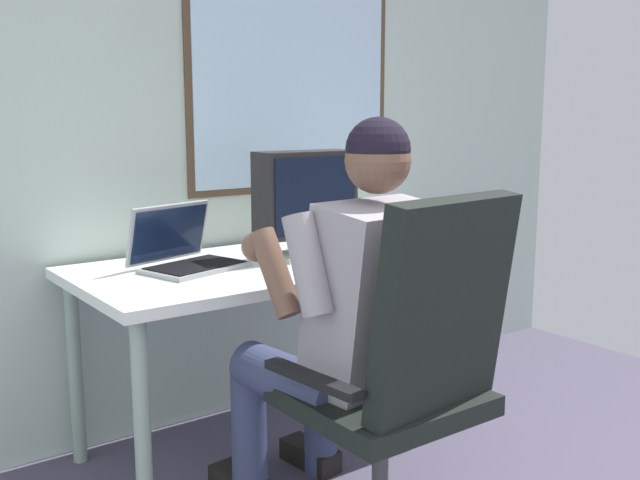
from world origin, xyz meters
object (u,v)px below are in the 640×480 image
at_px(desk, 286,277).
at_px(person_seated, 348,317).
at_px(office_chair, 413,361).
at_px(laptop, 183,251).
at_px(desk_speaker, 360,219).
at_px(crt_monitor, 306,197).
at_px(coffee_mug, 397,242).
at_px(wine_glass, 430,223).

bearing_deg(desk, person_seated, -106.30).
distance_m(office_chair, laptop, 1.00).
relative_size(person_seated, desk_speaker, 7.12).
distance_m(office_chair, crt_monitor, 0.96).
bearing_deg(laptop, coffee_mug, -18.92).
bearing_deg(wine_glass, person_seated, -150.87).
xyz_separation_m(laptop, desk_speaker, (0.89, 0.08, 0.03)).
height_order(person_seated, crt_monitor, person_seated).
bearing_deg(laptop, person_seated, -72.78).
bearing_deg(desk, coffee_mug, -25.11).
bearing_deg(crt_monitor, desk_speaker, 22.80).
xyz_separation_m(desk, crt_monitor, (0.09, -0.01, 0.30)).
xyz_separation_m(person_seated, desk_speaker, (0.68, 0.77, 0.15)).
bearing_deg(desk, crt_monitor, -5.16).
height_order(crt_monitor, laptop, crt_monitor).
relative_size(office_chair, person_seated, 0.84).
height_order(person_seated, coffee_mug, person_seated).
height_order(laptop, wine_glass, laptop).
height_order(wine_glass, desk_speaker, desk_speaker).
height_order(office_chair, wine_glass, office_chair).
height_order(office_chair, crt_monitor, crt_monitor).
height_order(wine_glass, coffee_mug, wine_glass).
height_order(desk, crt_monitor, crt_monitor).
bearing_deg(coffee_mug, office_chair, -129.13).
xyz_separation_m(desk, wine_glass, (0.60, -0.17, 0.18)).
distance_m(person_seated, laptop, 0.73).
relative_size(laptop, desk_speaker, 2.30).
bearing_deg(desk_speaker, desk, -161.81).
bearing_deg(wine_glass, crt_monitor, 162.52).
relative_size(office_chair, desk_speaker, 6.00).
relative_size(office_chair, wine_glass, 7.14).
relative_size(desk_speaker, coffee_mug, 1.86).
relative_size(desk, office_chair, 1.47).
relative_size(crt_monitor, wine_glass, 2.70).
relative_size(desk, coffee_mug, 16.42).
xyz_separation_m(desk, person_seated, (-0.18, -0.60, 0.01)).
bearing_deg(desk, wine_glass, -15.71).
relative_size(crt_monitor, desk_speaker, 2.27).
distance_m(office_chair, wine_glass, 1.05).
relative_size(wine_glass, coffee_mug, 1.56).
bearing_deg(coffee_mug, laptop, 161.08).
height_order(desk, desk_speaker, desk_speaker).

